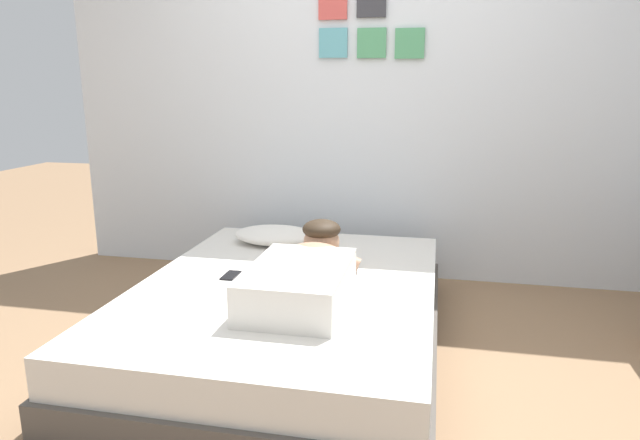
{
  "coord_description": "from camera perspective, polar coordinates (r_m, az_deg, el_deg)",
  "views": [
    {
      "loc": [
        0.45,
        -2.25,
        1.28
      ],
      "look_at": [
        -0.15,
        0.57,
        0.59
      ],
      "focal_mm": 31.22,
      "sensor_mm": 36.0,
      "label": 1
    }
  ],
  "objects": [
    {
      "name": "coffee_cup",
      "position": [
        3.06,
        0.17,
        -3.69
      ],
      "size": [
        0.12,
        0.09,
        0.07
      ],
      "color": "white",
      "rests_on": "bed"
    },
    {
      "name": "person_lying",
      "position": [
        2.59,
        -1.48,
        -5.34
      ],
      "size": [
        0.43,
        0.92,
        0.27
      ],
      "color": "silver",
      "rests_on": "bed"
    },
    {
      "name": "back_wall",
      "position": [
        3.79,
        5.22,
        12.99
      ],
      "size": [
        4.21,
        0.12,
        2.5
      ],
      "color": "silver",
      "rests_on": "ground"
    },
    {
      "name": "cell_phone",
      "position": [
        2.89,
        -9.14,
        -5.62
      ],
      "size": [
        0.07,
        0.14,
        0.01
      ],
      "primitive_type": "cube",
      "color": "black",
      "rests_on": "bed"
    },
    {
      "name": "bed",
      "position": [
        2.85,
        -3.26,
        -9.58
      ],
      "size": [
        1.47,
        2.0,
        0.34
      ],
      "color": "#4C4742",
      "rests_on": "ground"
    },
    {
      "name": "ground_plane",
      "position": [
        2.63,
        0.54,
        -15.67
      ],
      "size": [
        12.43,
        12.43,
        0.0
      ],
      "primitive_type": "plane",
      "color": "#8C6B4C"
    },
    {
      "name": "pillow",
      "position": [
        3.42,
        -4.52,
        -1.57
      ],
      "size": [
        0.52,
        0.32,
        0.11
      ],
      "primitive_type": "ellipsoid",
      "color": "white",
      "rests_on": "bed"
    }
  ]
}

